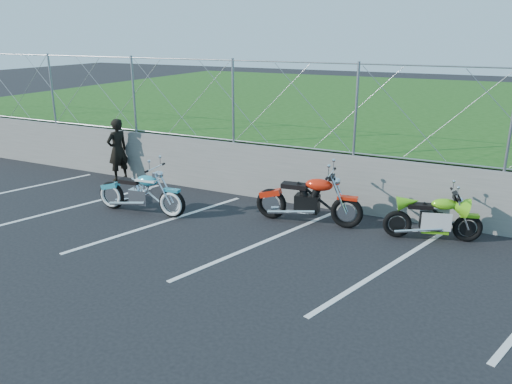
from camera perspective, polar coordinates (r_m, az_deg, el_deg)
The scene contains 9 objects.
ground at distance 8.89m, azimuth -2.00°, elevation -8.09°, with size 90.00×90.00×0.00m, color black.
retaining_wall at distance 11.65m, azimuth 6.14°, elevation 1.62°, with size 30.00×0.22×1.30m, color slate.
grass_field at distance 21.12m, azimuth 15.77°, elevation 8.37°, with size 30.00×20.00×1.30m, color #1C4813.
chain_link_fence at distance 11.30m, azimuth 6.42°, elevation 9.68°, with size 28.00×0.03×2.00m.
parking_lines at distance 9.29m, azimuth 7.56°, elevation -7.03°, with size 18.29×4.31×0.01m.
cruiser_turquoise at distance 11.36m, azimuth -12.90°, elevation -0.25°, with size 2.23×0.70×1.11m.
naked_orange at distance 10.53m, azimuth 6.16°, elevation -1.05°, with size 2.31×0.78×1.15m.
sportbike_green at distance 10.27m, azimuth 19.69°, elevation -2.97°, with size 1.82×0.74×0.97m.
person_standing at distance 14.00m, azimuth -15.54°, elevation 4.65°, with size 0.62×0.41×1.69m, color black.
Camera 1 is at (3.82, -7.02, 3.88)m, focal length 35.00 mm.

